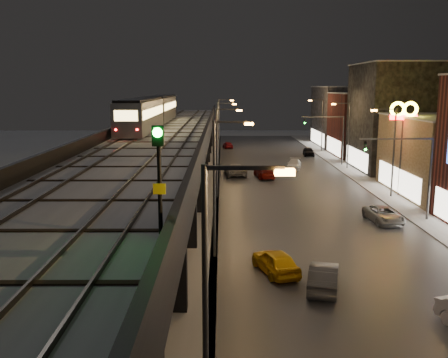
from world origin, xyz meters
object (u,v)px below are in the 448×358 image
object	(u,v)px
car_near_white	(324,278)
car_onc_red	(309,152)
rail_signal	(159,158)
car_onc_white	(294,165)
car_taxi	(276,262)
car_onc_dark	(384,215)
car_far_white	(228,145)
car_mid_silver	(235,170)
car_mid_dark	(264,173)
subway_train	(152,111)

from	to	relation	value
car_near_white	car_onc_red	bearing A→B (deg)	-84.90
rail_signal	car_onc_white	world-z (taller)	rail_signal
car_taxi	car_onc_dark	xyz separation A→B (m)	(10.11, 11.33, -0.08)
car_far_white	car_onc_red	distance (m)	16.34
car_near_white	car_onc_dark	size ratio (longest dim) A/B	0.95
car_mid_silver	car_onc_dark	distance (m)	25.05
car_near_white	car_mid_dark	bearing A→B (deg)	-75.34
rail_signal	car_near_white	world-z (taller)	rail_signal
car_mid_silver	car_onc_white	size ratio (longest dim) A/B	1.23
subway_train	car_onc_dark	size ratio (longest dim) A/B	7.13
rail_signal	car_taxi	xyz separation A→B (m)	(5.10, 13.68, -8.26)
car_mid_dark	car_onc_dark	xyz separation A→B (m)	(8.12, -20.40, -0.05)
car_taxi	car_mid_silver	xyz separation A→B (m)	(-1.52, 33.51, 0.01)
car_onc_dark	car_mid_dark	bearing A→B (deg)	106.15
subway_train	car_mid_silver	world-z (taller)	subway_train
subway_train	car_onc_dark	distance (m)	30.56
car_mid_dark	car_onc_white	xyz separation A→B (m)	(4.68, 6.99, -0.06)
subway_train	car_onc_dark	bearing A→B (deg)	-43.11
subway_train	car_onc_red	size ratio (longest dim) A/B	8.21
subway_train	car_taxi	distance (m)	34.42
subway_train	car_far_white	bearing A→B (deg)	72.69
subway_train	car_mid_dark	world-z (taller)	subway_train
subway_train	car_far_white	world-z (taller)	subway_train
car_far_white	car_near_white	bearing A→B (deg)	84.40
car_far_white	car_onc_white	world-z (taller)	car_onc_white
car_mid_dark	car_far_white	xyz separation A→B (m)	(-4.10, 29.97, -0.08)
car_mid_dark	car_onc_dark	distance (m)	21.96
car_near_white	car_far_white	bearing A→B (deg)	-71.99
subway_train	rail_signal	size ratio (longest dim) A/B	9.99
car_far_white	rail_signal	bearing A→B (deg)	78.11
subway_train	car_onc_red	world-z (taller)	subway_train
car_far_white	car_taxi	bearing A→B (deg)	82.34
car_mid_silver	car_mid_dark	xyz separation A→B (m)	(3.52, -1.78, -0.05)
car_mid_dark	car_near_white	bearing A→B (deg)	83.38
car_onc_white	rail_signal	bearing A→B (deg)	-90.71
car_onc_dark	car_near_white	bearing A→B (deg)	-124.85
car_mid_silver	car_onc_red	xyz separation A→B (m)	(12.40, 18.26, -0.05)
rail_signal	car_mid_dark	size ratio (longest dim) A/B	0.69
car_near_white	car_far_white	xyz separation A→B (m)	(-4.50, 64.12, -0.11)
car_onc_white	car_mid_silver	bearing A→B (deg)	-135.61
subway_train	car_onc_red	xyz separation A→B (m)	(22.38, 20.22, -7.56)
car_near_white	car_onc_white	xyz separation A→B (m)	(4.28, 41.14, -0.10)
car_mid_silver	car_far_white	distance (m)	28.19
car_taxi	car_onc_dark	bearing A→B (deg)	-149.02
car_taxi	car_onc_red	size ratio (longest dim) A/B	1.06
car_taxi	car_mid_dark	bearing A→B (deg)	-110.87
subway_train	car_near_white	world-z (taller)	subway_train
car_taxi	car_mid_silver	distance (m)	33.55
car_onc_white	subway_train	bearing A→B (deg)	-146.53
rail_signal	car_onc_dark	size ratio (longest dim) A/B	0.71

